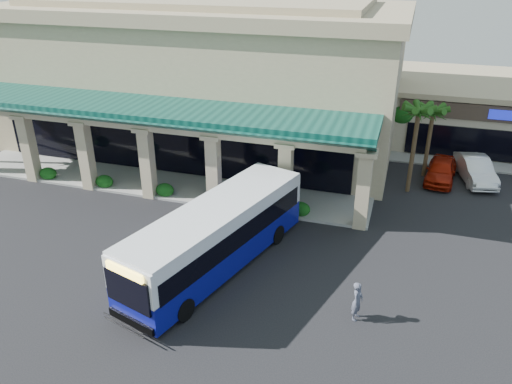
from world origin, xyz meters
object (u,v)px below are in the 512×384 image
(car_silver, at_px, (441,170))
(pedestrian, at_px, (357,301))
(car_white, at_px, (475,169))
(transit_bus, at_px, (217,237))

(car_silver, bearing_deg, pedestrian, -96.01)
(pedestrian, distance_m, car_silver, 16.79)
(pedestrian, height_order, car_white, pedestrian)
(transit_bus, bearing_deg, pedestrian, 1.44)
(pedestrian, relative_size, car_silver, 0.40)
(transit_bus, relative_size, car_silver, 2.65)
(car_white, bearing_deg, pedestrian, -122.71)
(transit_bus, height_order, pedestrian, transit_bus)
(pedestrian, bearing_deg, car_silver, -1.43)
(transit_bus, bearing_deg, car_white, 65.48)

